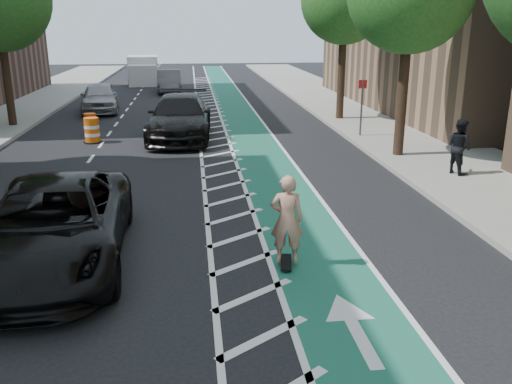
{
  "coord_description": "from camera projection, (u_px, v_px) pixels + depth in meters",
  "views": [
    {
      "loc": [
        0.53,
        -10.1,
        4.67
      ],
      "look_at": [
        1.87,
        1.34,
        1.1
      ],
      "focal_mm": 38.0,
      "sensor_mm": 36.0,
      "label": 1
    }
  ],
  "objects": [
    {
      "name": "suv_near",
      "position": [
        53.0,
        225.0,
        10.81
      ],
      "size": [
        3.06,
        6.17,
        1.68
      ],
      "primitive_type": "imported",
      "rotation": [
        0.0,
        0.0,
        0.05
      ],
      "color": "black",
      "rests_on": "ground"
    },
    {
      "name": "skateboard",
      "position": [
        286.0,
        262.0,
        10.91
      ],
      "size": [
        0.35,
        0.79,
        0.1
      ],
      "rotation": [
        0.0,
        0.0,
        -0.18
      ],
      "color": "black",
      "rests_on": "ground"
    },
    {
      "name": "sidewalk_right",
      "position": [
        421.0,
        146.0,
        21.43
      ],
      "size": [
        5.0,
        90.0,
        0.15
      ],
      "primitive_type": "cube",
      "color": "gray",
      "rests_on": "ground"
    },
    {
      "name": "barrel_c",
      "position": [
        91.0,
        124.0,
        24.08
      ],
      "size": [
        0.67,
        0.67,
        0.91
      ],
      "color": "#E1490B",
      "rests_on": "ground"
    },
    {
      "name": "suv_far",
      "position": [
        180.0,
        117.0,
        22.99
      ],
      "size": [
        2.86,
        6.35,
        1.81
      ],
      "primitive_type": "imported",
      "rotation": [
        0.0,
        0.0,
        -0.05
      ],
      "color": "black",
      "rests_on": "ground"
    },
    {
      "name": "buffer_strip",
      "position": [
        220.0,
        153.0,
        20.55
      ],
      "size": [
        1.4,
        90.0,
        0.01
      ],
      "primitive_type": "cube",
      "color": "silver",
      "rests_on": "ground"
    },
    {
      "name": "barrel_a",
      "position": [
        92.0,
        194.0,
        14.36
      ],
      "size": [
        0.59,
        0.59,
        0.8
      ],
      "color": "#E34C0B",
      "rests_on": "ground"
    },
    {
      "name": "tree_r_d",
      "position": [
        347.0,
        0.0,
        25.25
      ],
      "size": [
        4.2,
        4.2,
        7.9
      ],
      "color": "#382619",
      "rests_on": "ground"
    },
    {
      "name": "car_grey",
      "position": [
        169.0,
        81.0,
        38.8
      ],
      "size": [
        1.86,
        4.81,
        1.56
      ],
      "primitive_type": "imported",
      "rotation": [
        0.0,
        0.0,
        0.05
      ],
      "color": "#56565B",
      "rests_on": "ground"
    },
    {
      "name": "curb_right",
      "position": [
        361.0,
        147.0,
        21.15
      ],
      "size": [
        0.12,
        90.0,
        0.16
      ],
      "primitive_type": "cube",
      "color": "gray",
      "rests_on": "ground"
    },
    {
      "name": "pedestrian",
      "position": [
        459.0,
        146.0,
        16.95
      ],
      "size": [
        0.89,
        1.01,
        1.73
      ],
      "primitive_type": "imported",
      "rotation": [
        0.0,
        0.0,
        1.9
      ],
      "color": "black",
      "rests_on": "sidewalk_right"
    },
    {
      "name": "sign_post",
      "position": [
        362.0,
        107.0,
        22.73
      ],
      "size": [
        0.35,
        0.08,
        2.47
      ],
      "color": "#4C4C4C",
      "rests_on": "ground"
    },
    {
      "name": "car_silver",
      "position": [
        100.0,
        97.0,
        30.01
      ],
      "size": [
        2.41,
        4.95,
        1.63
      ],
      "primitive_type": "imported",
      "rotation": [
        0.0,
        0.0,
        0.11
      ],
      "color": "#9B9A9F",
      "rests_on": "ground"
    },
    {
      "name": "ground",
      "position": [
        172.0,
        267.0,
        10.9
      ],
      "size": [
        120.0,
        120.0,
        0.0
      ],
      "primitive_type": "plane",
      "color": "black",
      "rests_on": "ground"
    },
    {
      "name": "bike_lane",
      "position": [
        259.0,
        152.0,
        20.72
      ],
      "size": [
        2.0,
        90.0,
        0.01
      ],
      "primitive_type": "cube",
      "color": "#195947",
      "rests_on": "ground"
    },
    {
      "name": "box_truck",
      "position": [
        143.0,
        71.0,
        44.44
      ],
      "size": [
        2.63,
        5.36,
        2.18
      ],
      "rotation": [
        0.0,
        0.0,
        0.06
      ],
      "color": "white",
      "rests_on": "ground"
    },
    {
      "name": "barrel_b",
      "position": [
        92.0,
        131.0,
        22.23
      ],
      "size": [
        0.76,
        0.76,
        1.03
      ],
      "color": "#E35B0B",
      "rests_on": "ground"
    },
    {
      "name": "skateboarder",
      "position": [
        287.0,
        219.0,
        10.64
      ],
      "size": [
        0.72,
        0.54,
        1.81
      ],
      "primitive_type": "imported",
      "rotation": [
        0.0,
        0.0,
        2.97
      ],
      "color": "tan",
      "rests_on": "skateboard"
    }
  ]
}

